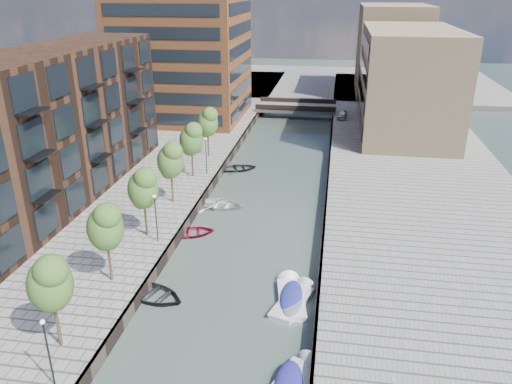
% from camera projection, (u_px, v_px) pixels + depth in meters
% --- Properties ---
extents(water, '(300.00, 300.00, 0.00)m').
position_uv_depth(water, '(271.00, 186.00, 54.65)').
color(water, '#38473F').
rests_on(water, ground).
extents(quay_right, '(20.00, 140.00, 1.00)m').
position_uv_depth(quay_right, '(423.00, 190.00, 52.10)').
color(quay_right, gray).
rests_on(quay_right, ground).
extents(quay_wall_left, '(0.25, 140.00, 1.00)m').
position_uv_depth(quay_wall_left, '(217.00, 178.00, 55.36)').
color(quay_wall_left, '#332823').
rests_on(quay_wall_left, ground).
extents(quay_wall_right, '(0.25, 140.00, 1.00)m').
position_uv_depth(quay_wall_right, '(327.00, 185.00, 53.56)').
color(quay_wall_right, '#332823').
rests_on(quay_wall_right, ground).
extents(far_closure, '(80.00, 40.00, 1.00)m').
position_uv_depth(far_closure, '(307.00, 82.00, 109.10)').
color(far_closure, gray).
rests_on(far_closure, ground).
extents(apartment_block, '(8.00, 38.00, 14.00)m').
position_uv_depth(apartment_block, '(40.00, 132.00, 45.41)').
color(apartment_block, black).
rests_on(apartment_block, quay_left).
extents(tower, '(18.00, 18.00, 30.00)m').
position_uv_depth(tower, '(181.00, 16.00, 73.75)').
color(tower, brown).
rests_on(tower, quay_left).
extents(tan_block_near, '(12.00, 25.00, 14.00)m').
position_uv_depth(tan_block_near, '(407.00, 81.00, 69.24)').
color(tan_block_near, tan).
rests_on(tan_block_near, quay_right).
extents(tan_block_far, '(12.00, 20.00, 16.00)m').
position_uv_depth(tan_block_far, '(391.00, 51.00, 92.53)').
color(tan_block_far, tan).
rests_on(tan_block_far, quay_right).
extents(bridge, '(13.00, 6.00, 1.30)m').
position_uv_depth(bridge, '(296.00, 107.00, 83.26)').
color(bridge, gray).
rests_on(bridge, ground).
extents(tree_1, '(2.50, 2.50, 5.95)m').
position_uv_depth(tree_1, '(50.00, 281.00, 27.45)').
color(tree_1, '#382619').
rests_on(tree_1, quay_left).
extents(tree_2, '(2.50, 2.50, 5.95)m').
position_uv_depth(tree_2, '(105.00, 225.00, 33.82)').
color(tree_2, '#382619').
rests_on(tree_2, quay_left).
extents(tree_3, '(2.50, 2.50, 5.95)m').
position_uv_depth(tree_3, '(143.00, 187.00, 40.20)').
color(tree_3, '#382619').
rests_on(tree_3, quay_left).
extents(tree_4, '(2.50, 2.50, 5.95)m').
position_uv_depth(tree_4, '(170.00, 159.00, 46.57)').
color(tree_4, '#382619').
rests_on(tree_4, quay_left).
extents(tree_5, '(2.50, 2.50, 5.95)m').
position_uv_depth(tree_5, '(191.00, 138.00, 52.95)').
color(tree_5, '#382619').
rests_on(tree_5, quay_left).
extents(tree_6, '(2.50, 2.50, 5.95)m').
position_uv_depth(tree_6, '(207.00, 121.00, 59.32)').
color(tree_6, '#382619').
rests_on(tree_6, quay_left).
extents(lamp_0, '(0.24, 0.24, 4.12)m').
position_uv_depth(lamp_0, '(47.00, 346.00, 25.22)').
color(lamp_0, black).
rests_on(lamp_0, quay_left).
extents(lamp_1, '(0.24, 0.24, 4.12)m').
position_uv_depth(lamp_1, '(156.00, 213.00, 39.79)').
color(lamp_1, black).
rests_on(lamp_1, quay_left).
extents(lamp_2, '(0.24, 0.24, 4.12)m').
position_uv_depth(lamp_2, '(206.00, 152.00, 54.36)').
color(lamp_2, black).
rests_on(lamp_2, quay_left).
extents(sloop_1, '(5.71, 4.84, 1.01)m').
position_uv_depth(sloop_1, '(153.00, 297.00, 35.16)').
color(sloop_1, black).
rests_on(sloop_1, ground).
extents(sloop_2, '(4.93, 4.22, 0.86)m').
position_uv_depth(sloop_2, '(192.00, 234.00, 44.01)').
color(sloop_2, maroon).
rests_on(sloop_2, ground).
extents(sloop_3, '(5.12, 3.83, 1.01)m').
position_uv_depth(sloop_3, '(219.00, 207.00, 49.32)').
color(sloop_3, silver).
rests_on(sloop_3, ground).
extents(sloop_4, '(5.28, 4.61, 0.91)m').
position_uv_depth(sloop_4, '(239.00, 170.00, 59.27)').
color(sloop_4, '#242427').
rests_on(sloop_4, ground).
extents(motorboat_3, '(2.53, 5.20, 1.66)m').
position_uv_depth(motorboat_3, '(291.00, 296.00, 35.02)').
color(motorboat_3, white).
rests_on(motorboat_3, ground).
extents(motorboat_4, '(3.01, 4.95, 1.56)m').
position_uv_depth(motorboat_4, '(294.00, 300.00, 34.55)').
color(motorboat_4, silver).
rests_on(motorboat_4, ground).
extents(car, '(1.69, 3.77, 1.26)m').
position_uv_depth(car, '(342.00, 114.00, 77.79)').
color(car, '#B1B5B6').
rests_on(car, quay_right).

